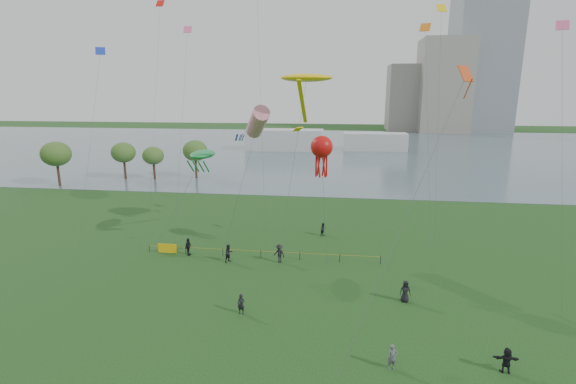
# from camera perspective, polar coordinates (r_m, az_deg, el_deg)

# --- Properties ---
(ground_plane) EXTENTS (400.00, 400.00, 0.00)m
(ground_plane) POSITION_cam_1_polar(r_m,az_deg,el_deg) (30.46, -2.57, -19.35)
(ground_plane) COLOR #123510
(lake) EXTENTS (400.00, 120.00, 0.08)m
(lake) POSITION_cam_1_polar(r_m,az_deg,el_deg) (126.35, 5.29, 5.95)
(lake) COLOR slate
(lake) RESTS_ON ground_plane
(building_mid) EXTENTS (20.00, 20.00, 38.00)m
(building_mid) POSITION_cam_1_polar(r_m,az_deg,el_deg) (191.73, 20.47, 13.43)
(building_mid) COLOR gray
(building_mid) RESTS_ON ground_plane
(building_low) EXTENTS (16.00, 18.00, 28.00)m
(building_low) POSITION_cam_1_polar(r_m,az_deg,el_deg) (195.14, 15.85, 12.27)
(building_low) COLOR gray
(building_low) RESTS_ON ground_plane
(pavilion_left) EXTENTS (22.00, 8.00, 6.00)m
(pavilion_left) POSITION_cam_1_polar(r_m,az_deg,el_deg) (122.07, -0.45, 7.15)
(pavilion_left) COLOR silver
(pavilion_left) RESTS_ON ground_plane
(pavilion_right) EXTENTS (18.00, 7.00, 5.00)m
(pavilion_right) POSITION_cam_1_polar(r_m,az_deg,el_deg) (124.34, 11.79, 6.75)
(pavilion_right) COLOR silver
(pavilion_right) RESTS_ON ground_plane
(trees) EXTENTS (26.97, 15.01, 8.01)m
(trees) POSITION_cam_1_polar(r_m,az_deg,el_deg) (84.16, -21.13, 4.99)
(trees) COLOR #331F17
(trees) RESTS_ON ground_plane
(fence) EXTENTS (24.07, 0.07, 1.05)m
(fence) POSITION_cam_1_polar(r_m,az_deg,el_deg) (44.56, -11.55, -7.78)
(fence) COLOR black
(fence) RESTS_ON ground_plane
(kite_flyer) EXTENTS (0.67, 0.52, 1.63)m
(kite_flyer) POSITION_cam_1_polar(r_m,az_deg,el_deg) (28.01, 14.06, -21.06)
(kite_flyer) COLOR #53565A
(kite_flyer) RESTS_ON ground_plane
(spectator_a) EXTENTS (1.08, 1.12, 1.82)m
(spectator_a) POSITION_cam_1_polar(r_m,az_deg,el_deg) (42.30, -8.09, -8.29)
(spectator_a) COLOR black
(spectator_a) RESTS_ON ground_plane
(spectator_b) EXTENTS (1.41, 1.16, 1.89)m
(spectator_b) POSITION_cam_1_polar(r_m,az_deg,el_deg) (41.74, -1.21, -8.40)
(spectator_b) COLOR black
(spectator_b) RESTS_ON ground_plane
(spectator_c) EXTENTS (0.58, 1.13, 1.85)m
(spectator_c) POSITION_cam_1_polar(r_m,az_deg,el_deg) (44.72, -13.49, -7.29)
(spectator_c) COLOR black
(spectator_c) RESTS_ON ground_plane
(spectator_d) EXTENTS (0.93, 0.65, 1.80)m
(spectator_d) POSITION_cam_1_polar(r_m,az_deg,el_deg) (35.78, 15.74, -12.93)
(spectator_d) COLOR black
(spectator_d) RESTS_ON ground_plane
(spectator_e) EXTENTS (1.52, 0.53, 1.62)m
(spectator_e) POSITION_cam_1_polar(r_m,az_deg,el_deg) (30.07, 27.72, -19.71)
(spectator_e) COLOR black
(spectator_e) RESTS_ON ground_plane
(spectator_f) EXTENTS (0.63, 0.45, 1.61)m
(spectator_f) POSITION_cam_1_polar(r_m,az_deg,el_deg) (33.04, -6.42, -14.99)
(spectator_f) COLOR black
(spectator_f) RESTS_ON ground_plane
(spectator_g) EXTENTS (0.94, 0.96, 1.56)m
(spectator_g) POSITION_cam_1_polar(r_m,az_deg,el_deg) (49.40, 4.86, -5.13)
(spectator_g) COLOR black
(spectator_g) RESTS_ON ground_plane
(kite_stingray) EXTENTS (5.32, 10.14, 18.36)m
(kite_stingray) POSITION_cam_1_polar(r_m,az_deg,el_deg) (43.73, 2.54, 15.27)
(kite_stingray) COLOR #3F3F42
(kite_windsock) EXTENTS (5.05, 6.26, 15.23)m
(kite_windsock) POSITION_cam_1_polar(r_m,az_deg,el_deg) (46.89, -4.19, 9.51)
(kite_windsock) COLOR #3F3F42
(kite_creature) EXTENTS (5.83, 6.64, 10.58)m
(kite_creature) POSITION_cam_1_polar(r_m,az_deg,el_deg) (44.90, -11.60, 5.04)
(kite_creature) COLOR #3F3F42
(kite_octopus) EXTENTS (2.11, 2.51, 12.53)m
(kite_octopus) POSITION_cam_1_polar(r_m,az_deg,el_deg) (39.86, 4.63, 6.07)
(kite_octopus) COLOR #3F3F42
(kite_delta) EXTENTS (9.02, 10.66, 18.31)m
(kite_delta) POSITION_cam_1_polar(r_m,az_deg,el_deg) (30.87, 22.33, 12.53)
(kite_delta) COLOR #3F3F42
(small_kites) EXTENTS (41.29, 12.99, 6.72)m
(small_kites) POSITION_cam_1_polar(r_m,az_deg,el_deg) (44.32, 0.08, 22.56)
(small_kites) COLOR #E5598C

